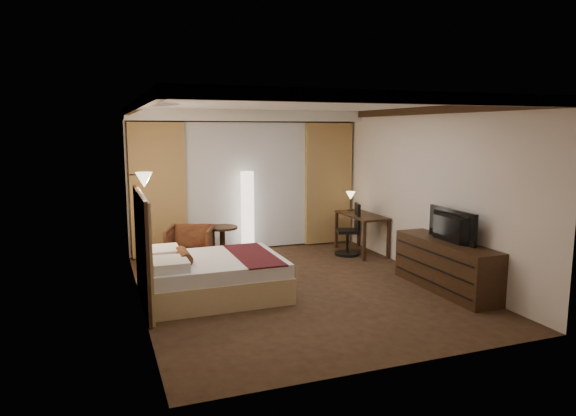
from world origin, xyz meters
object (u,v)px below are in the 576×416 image
object	(u,v)px
armchair	(190,244)
television	(446,221)
office_chair	(348,229)
bed	(215,277)
side_table	(223,243)
floor_lamp	(248,212)
desk	(361,234)
dresser	(446,266)

from	to	relation	value
armchair	television	distance (m)	4.24
office_chair	bed	bearing A→B (deg)	-135.37
side_table	floor_lamp	bearing A→B (deg)	31.36
floor_lamp	television	bearing A→B (deg)	-57.84
side_table	office_chair	xyz separation A→B (m)	(2.28, -0.48, 0.19)
television	side_table	bearing A→B (deg)	43.68
side_table	desk	bearing A→B (deg)	-9.29
bed	television	xyz separation A→B (m)	(3.21, -0.90, 0.76)
side_table	dresser	size ratio (longest dim) A/B	0.32
dresser	television	bearing A→B (deg)	180.00
floor_lamp	bed	bearing A→B (deg)	-116.29
bed	television	bearing A→B (deg)	-15.69
floor_lamp	desk	distance (m)	2.21
bed	office_chair	distance (m)	3.26
side_table	office_chair	distance (m)	2.34
armchair	television	xyz separation A→B (m)	(3.26, -2.63, 0.65)
bed	office_chair	world-z (taller)	office_chair
armchair	office_chair	world-z (taller)	office_chair
television	desk	bearing A→B (deg)	2.03
desk	dresser	xyz separation A→B (m)	(0.05, -2.48, -0.01)
desk	office_chair	xyz separation A→B (m)	(-0.32, -0.05, 0.12)
bed	television	distance (m)	3.42
side_table	television	distance (m)	3.98
desk	floor_lamp	bearing A→B (deg)	159.00
armchair	bed	bearing A→B (deg)	-68.32
armchair	desk	xyz separation A→B (m)	(3.24, -0.16, -0.01)
bed	desk	size ratio (longest dim) A/B	1.53
office_chair	dresser	distance (m)	2.46
bed	office_chair	bearing A→B (deg)	28.01
desk	dresser	distance (m)	2.48
desk	dresser	bearing A→B (deg)	-88.84
floor_lamp	dresser	size ratio (longest dim) A/B	0.83
side_table	floor_lamp	size ratio (longest dim) A/B	0.39
bed	armchair	distance (m)	1.74
bed	floor_lamp	world-z (taller)	floor_lamp
floor_lamp	television	world-z (taller)	floor_lamp
bed	dresser	size ratio (longest dim) A/B	1.00
side_table	armchair	bearing A→B (deg)	-156.75
armchair	dresser	xyz separation A→B (m)	(3.29, -2.63, -0.02)
desk	television	bearing A→B (deg)	-89.54
armchair	television	world-z (taller)	television
bed	floor_lamp	size ratio (longest dim) A/B	1.20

